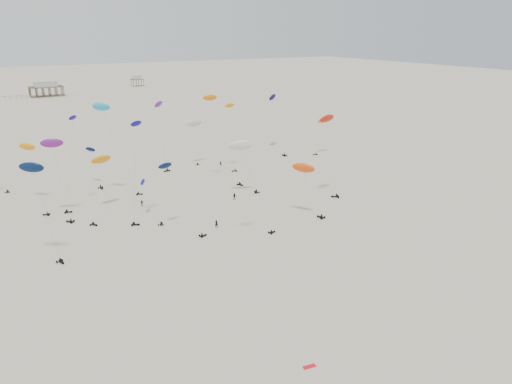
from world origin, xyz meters
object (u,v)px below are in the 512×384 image
pavilion_small (137,81)px  rig_9 (322,124)px  rig_4 (36,182)px  spectator_0 (216,228)px  rig_0 (218,121)px  pavilion_main (46,90)px

pavilion_small → rig_9: rig_9 is taller
rig_9 → rig_4: bearing=126.7°
rig_4 → spectator_0: 38.65m
rig_4 → rig_0: bearing=-170.0°
pavilion_main → rig_0: (16.99, -227.61, 13.16)m
pavilion_main → rig_0: size_ratio=0.82×
pavilion_main → rig_0: rig_0 is taller
pavilion_main → rig_9: size_ratio=1.62×
pavilion_small → spectator_0: 299.71m
rig_4 → rig_9: bearing=-176.9°
pavilion_main → rig_0: 228.62m
pavilion_small → rig_9: (-6.83, -245.67, 6.98)m
rig_0 → rig_9: rig_0 is taller
pavilion_main → pavilion_small: size_ratio=2.33×
pavilion_main → rig_4: 260.52m
pavilion_main → rig_4: bearing=-97.8°
pavilion_main → rig_9: bearing=-73.7°
pavilion_main → spectator_0: 261.46m
pavilion_main → pavilion_small: pavilion_main is taller
spectator_0 → rig_0: bearing=-80.5°
pavilion_main → rig_9: 224.82m
rig_4 → pavilion_main: bearing=-117.9°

